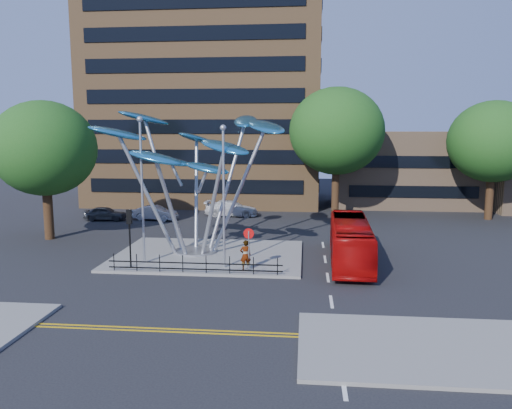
# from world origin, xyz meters

# --- Properties ---
(ground) EXTENTS (120.00, 120.00, 0.00)m
(ground) POSITION_xyz_m (0.00, 0.00, 0.00)
(ground) COLOR black
(ground) RESTS_ON ground
(traffic_island) EXTENTS (12.00, 9.00, 0.15)m
(traffic_island) POSITION_xyz_m (-1.00, 6.00, 0.07)
(traffic_island) COLOR slate
(traffic_island) RESTS_ON ground
(pavement_right) EXTENTS (12.00, 6.00, 0.15)m
(pavement_right) POSITION_xyz_m (11.00, -7.00, 0.07)
(pavement_right) COLOR slate
(pavement_right) RESTS_ON ground
(double_yellow_near) EXTENTS (40.00, 0.12, 0.01)m
(double_yellow_near) POSITION_xyz_m (0.00, -6.00, 0.01)
(double_yellow_near) COLOR gold
(double_yellow_near) RESTS_ON ground
(double_yellow_far) EXTENTS (40.00, 0.12, 0.01)m
(double_yellow_far) POSITION_xyz_m (0.00, -6.30, 0.01)
(double_yellow_far) COLOR gold
(double_yellow_far) RESTS_ON ground
(brick_tower) EXTENTS (25.00, 15.00, 30.00)m
(brick_tower) POSITION_xyz_m (-6.00, 32.00, 15.00)
(brick_tower) COLOR olive
(brick_tower) RESTS_ON ground
(low_building_near) EXTENTS (15.00, 8.00, 8.00)m
(low_building_near) POSITION_xyz_m (16.00, 30.00, 4.00)
(low_building_near) COLOR #9F7C5E
(low_building_near) RESTS_ON ground
(tree_right) EXTENTS (8.80, 8.80, 12.11)m
(tree_right) POSITION_xyz_m (8.00, 22.00, 8.04)
(tree_right) COLOR black
(tree_right) RESTS_ON ground
(tree_left) EXTENTS (7.60, 7.60, 10.32)m
(tree_left) POSITION_xyz_m (-14.00, 10.00, 6.79)
(tree_left) COLOR black
(tree_left) RESTS_ON ground
(tree_far) EXTENTS (8.00, 8.00, 10.81)m
(tree_far) POSITION_xyz_m (22.00, 22.00, 7.11)
(tree_far) COLOR black
(tree_far) RESTS_ON ground
(leaf_sculpture) EXTENTS (12.72, 9.54, 9.51)m
(leaf_sculpture) POSITION_xyz_m (-2.07, 6.68, 6.87)
(leaf_sculpture) COLOR #9EA0A5
(leaf_sculpture) RESTS_ON traffic_island
(street_lamp_left) EXTENTS (0.36, 0.36, 8.80)m
(street_lamp_left) POSITION_xyz_m (-4.50, 3.50, 5.36)
(street_lamp_left) COLOR #9EA0A5
(street_lamp_left) RESTS_ON traffic_island
(street_lamp_right) EXTENTS (0.36, 0.36, 8.30)m
(street_lamp_right) POSITION_xyz_m (0.50, 3.00, 5.09)
(street_lamp_right) COLOR #9EA0A5
(street_lamp_right) RESTS_ON traffic_island
(traffic_light_island) EXTENTS (0.28, 0.18, 3.42)m
(traffic_light_island) POSITION_xyz_m (-5.00, 2.50, 2.61)
(traffic_light_island) COLOR black
(traffic_light_island) RESTS_ON traffic_island
(no_entry_sign_island) EXTENTS (0.60, 0.10, 2.45)m
(no_entry_sign_island) POSITION_xyz_m (2.00, 2.52, 1.82)
(no_entry_sign_island) COLOR #9EA0A5
(no_entry_sign_island) RESTS_ON traffic_island
(pedestrian_railing_front) EXTENTS (10.00, 0.06, 1.00)m
(pedestrian_railing_front) POSITION_xyz_m (-1.00, 1.70, 0.55)
(pedestrian_railing_front) COLOR black
(pedestrian_railing_front) RESTS_ON traffic_island
(red_bus) EXTENTS (2.67, 9.95, 2.75)m
(red_bus) POSITION_xyz_m (7.99, 5.29, 1.38)
(red_bus) COLOR #A10807
(red_bus) RESTS_ON ground
(pedestrian) EXTENTS (0.74, 0.60, 1.77)m
(pedestrian) POSITION_xyz_m (1.81, 2.50, 1.03)
(pedestrian) COLOR gray
(pedestrian) RESTS_ON traffic_island
(parked_car_left) EXTENTS (3.83, 1.76, 1.27)m
(parked_car_left) POSITION_xyz_m (-12.93, 18.00, 0.64)
(parked_car_left) COLOR #3A3C41
(parked_car_left) RESTS_ON ground
(parked_car_mid) EXTENTS (4.19, 1.99, 1.33)m
(parked_car_mid) POSITION_xyz_m (-8.43, 18.59, 0.66)
(parked_car_mid) COLOR #AEB0B6
(parked_car_mid) RESTS_ON ground
(parked_car_right) EXTENTS (5.05, 2.09, 1.46)m
(parked_car_right) POSITION_xyz_m (-1.82, 21.41, 0.73)
(parked_car_right) COLOR silver
(parked_car_right) RESTS_ON ground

